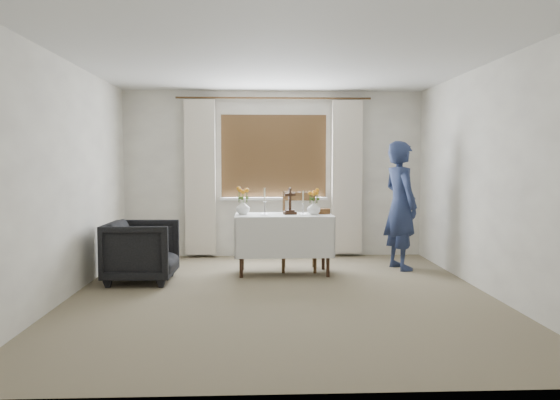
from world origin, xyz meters
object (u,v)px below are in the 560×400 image
(armchair, at_px, (142,251))
(person, at_px, (401,205))
(wooden_cross, at_px, (290,201))
(flower_vase_right, at_px, (314,208))
(wooden_chair, at_px, (299,231))
(altar_table, at_px, (284,244))
(flower_vase_left, at_px, (243,207))

(armchair, distance_m, person, 3.39)
(wooden_cross, height_order, flower_vase_right, wooden_cross)
(wooden_chair, height_order, wooden_cross, wooden_cross)
(armchair, height_order, person, person)
(altar_table, bearing_deg, flower_vase_left, 175.12)
(wooden_chair, relative_size, wooden_cross, 3.08)
(armchair, distance_m, wooden_cross, 1.93)
(flower_vase_right, bearing_deg, armchair, -169.66)
(armchair, relative_size, wooden_cross, 2.40)
(wooden_chair, height_order, armchair, wooden_chair)
(armchair, relative_size, person, 0.47)
(armchair, bearing_deg, flower_vase_right, -78.14)
(altar_table, bearing_deg, person, 8.72)
(person, xyz_separation_m, wooden_cross, (-1.49, -0.22, 0.08))
(person, height_order, flower_vase_right, person)
(person, distance_m, wooden_cross, 1.51)
(flower_vase_right, bearing_deg, wooden_chair, 124.69)
(wooden_cross, distance_m, flower_vase_left, 0.61)
(armchair, xyz_separation_m, wooden_cross, (1.80, 0.43, 0.56))
(armchair, xyz_separation_m, flower_vase_left, (1.20, 0.45, 0.49))
(armchair, distance_m, flower_vase_left, 1.37)
(altar_table, xyz_separation_m, person, (1.57, 0.24, 0.47))
(wooden_chair, bearing_deg, altar_table, -130.53)
(altar_table, distance_m, flower_vase_right, 0.61)
(flower_vase_left, xyz_separation_m, flower_vase_right, (0.90, -0.07, -0.00))
(person, bearing_deg, altar_table, 83.11)
(altar_table, xyz_separation_m, wooden_cross, (0.08, 0.02, 0.55))
(flower_vase_left, bearing_deg, flower_vase_right, -4.42)
(flower_vase_left, bearing_deg, person, 5.37)
(armchair, xyz_separation_m, person, (3.29, 0.65, 0.49))
(altar_table, xyz_separation_m, armchair, (-1.72, -0.41, -0.01))
(altar_table, xyz_separation_m, wooden_chair, (0.21, 0.22, 0.14))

